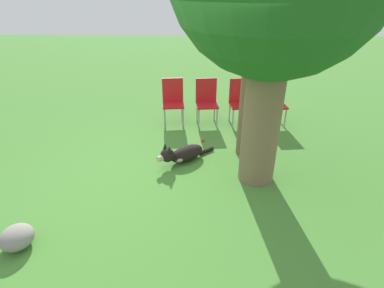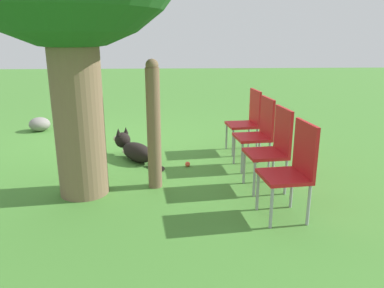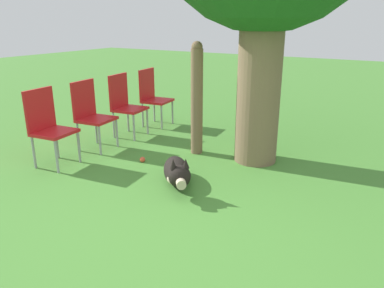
{
  "view_description": "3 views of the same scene",
  "coord_description": "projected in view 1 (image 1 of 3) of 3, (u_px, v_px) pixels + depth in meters",
  "views": [
    {
      "loc": [
        3.9,
        0.53,
        2.62
      ],
      "look_at": [
        -0.5,
        0.41,
        0.3
      ],
      "focal_mm": 28.0,
      "sensor_mm": 36.0,
      "label": 1
    },
    {
      "loc": [
        -0.99,
        5.36,
        1.7
      ],
      "look_at": [
        -1.21,
        1.09,
        0.46
      ],
      "focal_mm": 35.0,
      "sensor_mm": 36.0,
      "label": 2
    },
    {
      "loc": [
        1.64,
        -2.86,
        1.73
      ],
      "look_at": [
        -0.37,
        0.46,
        0.42
      ],
      "focal_mm": 35.0,
      "sensor_mm": 36.0,
      "label": 3
    }
  ],
  "objects": [
    {
      "name": "dog",
      "position": [
        182.0,
        154.0,
        4.99
      ],
      "size": [
        0.79,
        0.95,
        0.41
      ],
      "rotation": [
        0.0,
        0.0,
        5.39
      ],
      "color": "black",
      "rests_on": "ground_plane"
    },
    {
      "name": "red_chair_3",
      "position": [
        274.0,
        99.0,
        6.26
      ],
      "size": [
        0.47,
        0.48,
        0.94
      ],
      "rotation": [
        0.0,
        0.0,
        0.11
      ],
      "color": "red",
      "rests_on": "ground_plane"
    },
    {
      "name": "garden_rock",
      "position": [
        17.0,
        237.0,
        3.36
      ],
      "size": [
        0.38,
        0.36,
        0.25
      ],
      "color": "gray",
      "rests_on": "ground_plane"
    },
    {
      "name": "fence_post",
      "position": [
        243.0,
        114.0,
        4.99
      ],
      "size": [
        0.16,
        0.16,
        1.47
      ],
      "color": "brown",
      "rests_on": "ground_plane"
    },
    {
      "name": "ground_plane",
      "position": [
        165.0,
        175.0,
        4.68
      ],
      "size": [
        30.0,
        30.0,
        0.0
      ],
      "primitive_type": "plane",
      "color": "#478433"
    },
    {
      "name": "tennis_ball",
      "position": [
        203.0,
        140.0,
        5.7
      ],
      "size": [
        0.07,
        0.07,
        0.07
      ],
      "color": "#E54C33",
      "rests_on": "ground_plane"
    },
    {
      "name": "red_chair_1",
      "position": [
        207.0,
        99.0,
        6.29
      ],
      "size": [
        0.47,
        0.48,
        0.94
      ],
      "rotation": [
        0.0,
        0.0,
        0.11
      ],
      "color": "red",
      "rests_on": "ground_plane"
    },
    {
      "name": "red_chair_0",
      "position": [
        173.0,
        99.0,
        6.3
      ],
      "size": [
        0.47,
        0.48,
        0.94
      ],
      "rotation": [
        0.0,
        0.0,
        0.11
      ],
      "color": "red",
      "rests_on": "ground_plane"
    },
    {
      "name": "red_chair_2",
      "position": [
        240.0,
        99.0,
        6.27
      ],
      "size": [
        0.47,
        0.48,
        0.94
      ],
      "rotation": [
        0.0,
        0.0,
        0.11
      ],
      "color": "red",
      "rests_on": "ground_plane"
    }
  ]
}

